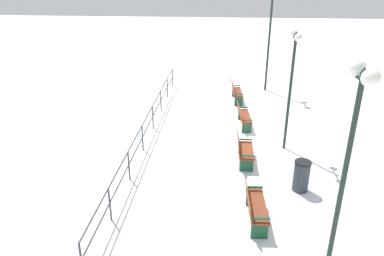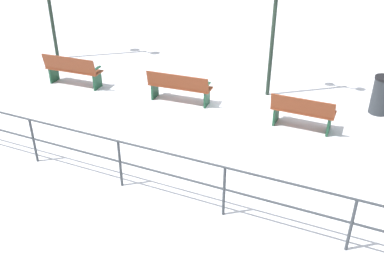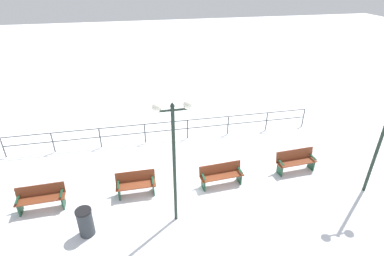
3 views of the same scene
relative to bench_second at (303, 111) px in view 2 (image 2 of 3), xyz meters
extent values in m
plane|color=white|center=(0.08, 1.61, -0.45)|extent=(80.00, 80.00, 0.00)
cube|color=brown|center=(0.07, 0.00, 0.00)|extent=(0.50, 1.44, 0.04)
cube|color=brown|center=(-0.18, 0.00, 0.22)|extent=(0.11, 1.44, 0.39)
cube|color=#19472D|center=(0.07, -0.62, -0.22)|extent=(0.45, 0.05, 0.46)
cube|color=#19472D|center=(0.07, 0.62, -0.22)|extent=(0.45, 0.05, 0.46)
cube|color=#19472D|center=(0.09, -0.62, 0.12)|extent=(0.45, 0.07, 0.04)
cube|color=#19472D|center=(0.09, 0.62, 0.12)|extent=(0.45, 0.07, 0.04)
cube|color=brown|center=(0.19, 3.21, -0.01)|extent=(0.55, 1.69, 0.04)
cube|color=brown|center=(-0.03, 3.20, 0.20)|extent=(0.22, 1.67, 0.39)
cube|color=#19472D|center=(0.24, 2.48, -0.23)|extent=(0.39, 0.08, 0.44)
cube|color=#19472D|center=(0.14, 3.94, -0.23)|extent=(0.39, 0.08, 0.44)
cube|color=#19472D|center=(0.26, 2.48, 0.11)|extent=(0.39, 0.10, 0.04)
cube|color=#19472D|center=(0.16, 3.94, 0.11)|extent=(0.39, 0.10, 0.04)
cube|color=brown|center=(-0.03, 6.42, 0.02)|extent=(0.53, 1.67, 0.04)
cube|color=brown|center=(-0.25, 6.41, 0.25)|extent=(0.21, 1.66, 0.43)
cube|color=#19472D|center=(0.01, 5.70, -0.22)|extent=(0.39, 0.07, 0.47)
cube|color=#19472D|center=(-0.08, 7.15, -0.22)|extent=(0.39, 0.07, 0.47)
cube|color=#19472D|center=(0.03, 5.70, 0.14)|extent=(0.39, 0.09, 0.04)
cube|color=#19472D|center=(-0.06, 7.15, 0.14)|extent=(0.39, 0.09, 0.04)
cylinder|color=#1E2D23|center=(1.56, 1.23, 1.61)|extent=(0.10, 0.10, 4.12)
cylinder|color=#383D42|center=(-3.61, -1.46, 0.04)|extent=(0.05, 0.05, 0.97)
cylinder|color=#383D42|center=(-3.61, 0.58, 0.04)|extent=(0.05, 0.05, 0.97)
cylinder|color=#383D42|center=(-3.61, 2.63, 0.04)|extent=(0.05, 0.05, 0.97)
cylinder|color=#383D42|center=(-3.61, 4.67, 0.04)|extent=(0.05, 0.05, 0.97)
cylinder|color=#383D42|center=(-3.61, 1.61, 0.52)|extent=(0.04, 14.30, 0.04)
cylinder|color=#383D42|center=(-3.61, 1.61, 0.08)|extent=(0.04, 14.30, 0.04)
cylinder|color=#2D3338|center=(1.62, -1.60, 0.00)|extent=(0.47, 0.47, 0.91)
camera|label=1|loc=(-0.81, -11.25, 5.65)|focal=34.36mm
camera|label=2|loc=(-9.15, -1.31, 4.48)|focal=40.49mm
camera|label=3|loc=(8.97, 0.23, 7.03)|focal=28.28mm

